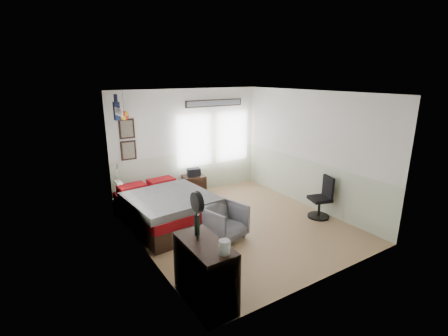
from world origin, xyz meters
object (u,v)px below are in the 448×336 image
(task_chair, at_px, (322,201))
(armchair, at_px, (224,222))
(bed, at_px, (165,208))
(dresser, at_px, (205,272))
(nightstand, at_px, (194,186))

(task_chair, bearing_deg, armchair, -171.10)
(bed, relative_size, task_chair, 2.44)
(dresser, height_order, task_chair, task_chair)
(dresser, bearing_deg, bed, 79.39)
(nightstand, xyz_separation_m, task_chair, (1.76, -2.65, 0.11))
(dresser, relative_size, nightstand, 1.85)
(task_chair, bearing_deg, bed, 170.38)
(armchair, height_order, task_chair, task_chair)
(dresser, xyz_separation_m, task_chair, (3.49, 1.07, -0.07))
(nightstand, bearing_deg, task_chair, -47.92)
(dresser, relative_size, task_chair, 1.08)
(dresser, distance_m, armchair, 1.84)
(bed, distance_m, task_chair, 3.37)
(bed, xyz_separation_m, armchair, (0.70, -1.18, -0.00))
(bed, xyz_separation_m, nightstand, (1.25, 1.13, -0.07))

